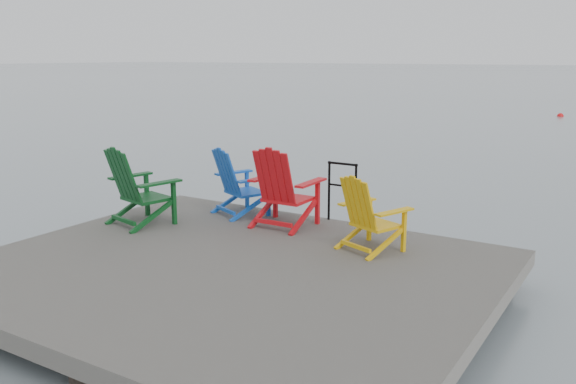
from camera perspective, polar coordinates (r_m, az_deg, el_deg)
The scene contains 8 objects.
ground at distance 7.51m, azimuth -5.40°, elevation -10.42°, with size 400.00×400.00×0.00m, color slate.
dock at distance 7.39m, azimuth -5.45°, elevation -7.94°, with size 6.00×5.00×1.40m.
handrail at distance 9.07m, azimuth 5.10°, elevation 0.54°, with size 0.48×0.04×0.90m.
chair_green at distance 9.14m, azimuth -13.92°, elevation 0.54°, with size 1.05×0.99×1.15m.
chair_blue at distance 9.48m, azimuth -4.67°, elevation 0.99°, with size 1.02×0.98×1.05m.
chair_red at distance 8.77m, azimuth -0.51°, elevation 0.48°, with size 0.94×0.87×1.17m.
chair_yellow at distance 7.76m, azimuth 7.58°, elevation -1.97°, with size 0.94×0.90×0.98m.
buoy_b at distance 33.06m, azimuth 24.12°, elevation 6.48°, with size 0.32×0.32×0.32m, color red.
Camera 1 is at (4.21, -5.49, 2.94)m, focal length 38.00 mm.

